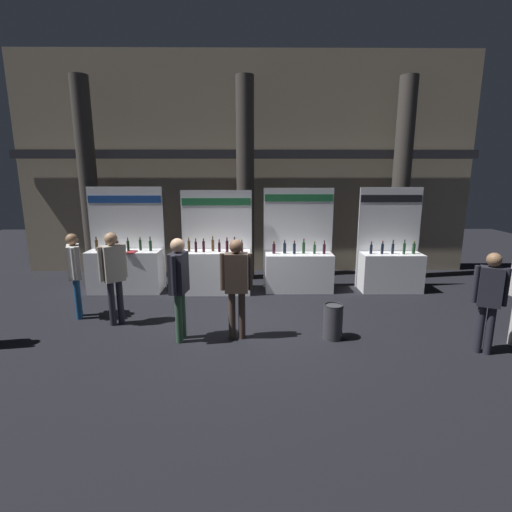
# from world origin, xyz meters

# --- Properties ---
(ground_plane) EXTENTS (26.37, 26.37, 0.00)m
(ground_plane) POSITION_xyz_m (0.00, 0.00, 0.00)
(ground_plane) COLOR black
(hall_colonnade) EXTENTS (13.18, 1.30, 6.26)m
(hall_colonnade) POSITION_xyz_m (0.00, 4.22, 3.08)
(hall_colonnade) COLOR gray
(hall_colonnade) RESTS_ON ground_plane
(exhibitor_booth_0) EXTENTS (1.86, 0.71, 2.59)m
(exhibitor_booth_0) POSITION_xyz_m (-2.98, 2.19, 0.64)
(exhibitor_booth_0) COLOR white
(exhibitor_booth_0) RESTS_ON ground_plane
(exhibitor_booth_1) EXTENTS (1.75, 0.66, 2.51)m
(exhibitor_booth_1) POSITION_xyz_m (-0.70, 2.08, 0.63)
(exhibitor_booth_1) COLOR white
(exhibitor_booth_1) RESTS_ON ground_plane
(exhibitor_booth_2) EXTENTS (1.75, 0.66, 2.56)m
(exhibitor_booth_2) POSITION_xyz_m (1.35, 2.22, 0.61)
(exhibitor_booth_2) COLOR white
(exhibitor_booth_2) RESTS_ON ground_plane
(exhibitor_booth_3) EXTENTS (1.57, 0.66, 2.57)m
(exhibitor_booth_3) POSITION_xyz_m (3.66, 2.19, 0.61)
(exhibitor_booth_3) COLOR white
(exhibitor_booth_3) RESTS_ON ground_plane
(trash_bin) EXTENTS (0.34, 0.34, 0.64)m
(trash_bin) POSITION_xyz_m (1.62, -0.67, 0.32)
(trash_bin) COLOR #38383D
(trash_bin) RESTS_ON ground_plane
(visitor_0) EXTENTS (0.44, 0.42, 1.82)m
(visitor_0) POSITION_xyz_m (-2.47, 0.03, 1.10)
(visitor_0) COLOR #23232D
(visitor_0) RESTS_ON ground_plane
(visitor_1) EXTENTS (0.30, 0.57, 1.83)m
(visitor_1) POSITION_xyz_m (-1.08, -0.72, 1.11)
(visitor_1) COLOR #33563D
(visitor_1) RESTS_ON ground_plane
(visitor_2) EXTENTS (0.57, 0.25, 1.80)m
(visitor_2) POSITION_xyz_m (-0.09, -0.65, 1.09)
(visitor_2) COLOR #47382D
(visitor_2) RESTS_ON ground_plane
(visitor_4) EXTENTS (0.39, 0.58, 1.74)m
(visitor_4) POSITION_xyz_m (-3.38, 0.39, 1.06)
(visitor_4) COLOR navy
(visitor_4) RESTS_ON ground_plane
(visitor_5) EXTENTS (0.46, 0.35, 1.69)m
(visitor_5) POSITION_xyz_m (3.98, -1.26, 0.99)
(visitor_5) COLOR #23232D
(visitor_5) RESTS_ON ground_plane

